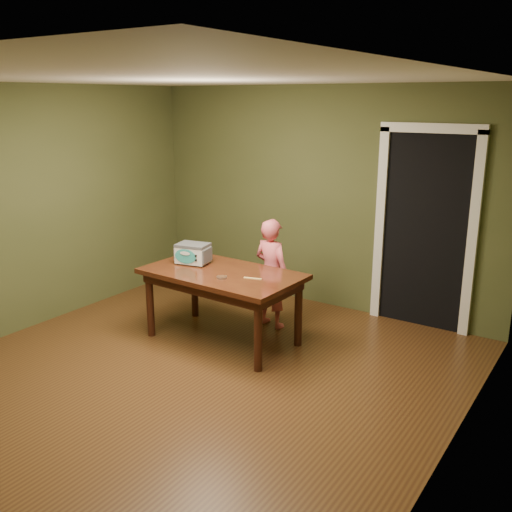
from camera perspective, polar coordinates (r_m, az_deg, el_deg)
name	(u,v)px	position (r m, az deg, el deg)	size (l,w,h in m)	color
floor	(184,381)	(5.26, -7.20, -12.31)	(5.00, 5.00, 0.00)	#543518
room_shell	(177,192)	(4.72, -7.90, 6.35)	(4.52, 5.02, 2.61)	#4A502A
doorway	(433,227)	(6.66, 17.30, 2.78)	(1.10, 0.66, 2.25)	black
dining_table	(222,281)	(5.81, -3.40, -2.50)	(1.63, 0.96, 0.75)	#3A180D
toy_oven	(193,253)	(6.06, -6.33, 0.32)	(0.39, 0.30, 0.22)	#4C4F54
baking_pan	(222,277)	(5.56, -3.44, -2.13)	(0.10, 0.10, 0.02)	silver
spatula	(253,278)	(5.54, -0.33, -2.25)	(0.18, 0.03, 0.01)	#FFD26E
child	(272,273)	(6.21, 1.58, -1.73)	(0.44, 0.29, 1.21)	#E96069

